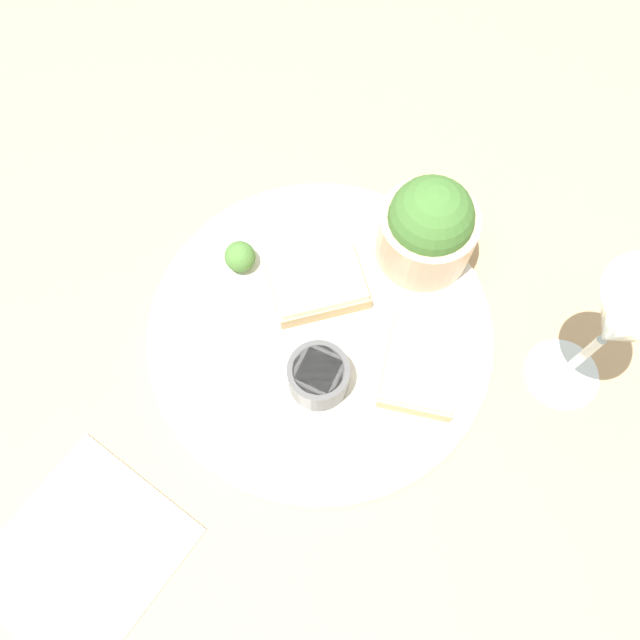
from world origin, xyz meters
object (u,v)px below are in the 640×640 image
cheese_toast_near (317,281)px  cheese_toast_far (422,365)px  sauce_ramekin (318,375)px  salad_bowl (428,227)px  napkin (84,555)px  wine_glass (620,324)px

cheese_toast_near → cheese_toast_far: same height
sauce_ramekin → cheese_toast_near: size_ratio=0.50×
sauce_ramekin → cheese_toast_far: size_ratio=0.50×
cheese_toast_far → salad_bowl: bearing=43.3°
napkin → cheese_toast_far: bearing=-13.7°
sauce_ramekin → cheese_toast_near: (0.06, 0.07, -0.01)m
wine_glass → sauce_ramekin: bearing=140.5°
cheese_toast_far → napkin: size_ratio=0.62×
wine_glass → napkin: size_ratio=0.99×
sauce_ramekin → wine_glass: 0.24m
wine_glass → salad_bowl: bearing=92.7°
salad_bowl → cheese_toast_near: bearing=158.6°
salad_bowl → napkin: bearing=-179.0°
cheese_toast_near → wine_glass: size_ratio=0.63×
salad_bowl → sauce_ramekin: salad_bowl is taller
salad_bowl → cheese_toast_far: bearing=-136.7°
sauce_ramekin → cheese_toast_near: 0.10m
cheese_toast_far → wine_glass: (0.10, -0.09, 0.10)m
salad_bowl → napkin: salad_bowl is taller
cheese_toast_far → wine_glass: 0.17m
salad_bowl → cheese_toast_far: 0.13m
salad_bowl → sauce_ramekin: size_ratio=1.80×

